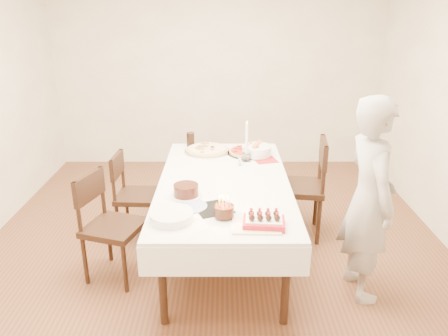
{
  "coord_description": "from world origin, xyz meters",
  "views": [
    {
      "loc": [
        0.09,
        -3.59,
        2.23
      ],
      "look_at": [
        0.09,
        -0.04,
        0.87
      ],
      "focal_mm": 35.0,
      "sensor_mm": 36.0,
      "label": 1
    }
  ],
  "objects_px": {
    "pizza_white": "(207,150)",
    "layer_cake": "(186,191)",
    "chair_right_savory": "(298,187)",
    "person": "(369,200)",
    "strawberry_box": "(264,221)",
    "pizza_pepperoni": "(247,152)",
    "cola_glass": "(191,140)",
    "chair_left_savory": "(138,196)",
    "taper_candle": "(247,141)",
    "dining_table": "(224,219)",
    "birthday_cake": "(224,207)",
    "pasta_bowl": "(257,150)",
    "chair_left_dessert": "(114,227)"
  },
  "relations": [
    {
      "from": "chair_right_savory",
      "to": "birthday_cake",
      "type": "height_order",
      "value": "chair_right_savory"
    },
    {
      "from": "chair_left_savory",
      "to": "pizza_pepperoni",
      "type": "distance_m",
      "value": 1.19
    },
    {
      "from": "pizza_pepperoni",
      "to": "layer_cake",
      "type": "bearing_deg",
      "value": -117.0
    },
    {
      "from": "pizza_white",
      "to": "layer_cake",
      "type": "relative_size",
      "value": 1.9
    },
    {
      "from": "chair_left_savory",
      "to": "person",
      "type": "bearing_deg",
      "value": 157.89
    },
    {
      "from": "pizza_pepperoni",
      "to": "layer_cake",
      "type": "distance_m",
      "value": 1.19
    },
    {
      "from": "dining_table",
      "to": "chair_left_savory",
      "type": "xyz_separation_m",
      "value": [
        -0.85,
        0.37,
        0.06
      ]
    },
    {
      "from": "dining_table",
      "to": "chair_left_savory",
      "type": "distance_m",
      "value": 0.92
    },
    {
      "from": "dining_table",
      "to": "pasta_bowl",
      "type": "height_order",
      "value": "pasta_bowl"
    },
    {
      "from": "pizza_pepperoni",
      "to": "strawberry_box",
      "type": "bearing_deg",
      "value": -88.37
    },
    {
      "from": "person",
      "to": "pizza_pepperoni",
      "type": "xyz_separation_m",
      "value": [
        -0.87,
        1.26,
        -0.04
      ]
    },
    {
      "from": "chair_right_savory",
      "to": "cola_glass",
      "type": "bearing_deg",
      "value": 160.67
    },
    {
      "from": "pizza_pepperoni",
      "to": "birthday_cake",
      "type": "xyz_separation_m",
      "value": [
        -0.23,
        -1.43,
        0.06
      ]
    },
    {
      "from": "chair_left_savory",
      "to": "taper_candle",
      "type": "bearing_deg",
      "value": -169.43
    },
    {
      "from": "dining_table",
      "to": "pizza_white",
      "type": "height_order",
      "value": "pizza_white"
    },
    {
      "from": "pizza_white",
      "to": "cola_glass",
      "type": "relative_size",
      "value": 3.1
    },
    {
      "from": "chair_right_savory",
      "to": "chair_left_dessert",
      "type": "height_order",
      "value": "chair_right_savory"
    },
    {
      "from": "person",
      "to": "chair_left_dessert",
      "type": "bearing_deg",
      "value": 77.7
    },
    {
      "from": "dining_table",
      "to": "pasta_bowl",
      "type": "relative_size",
      "value": 7.14
    },
    {
      "from": "chair_right_savory",
      "to": "person",
      "type": "height_order",
      "value": "person"
    },
    {
      "from": "pizza_pepperoni",
      "to": "cola_glass",
      "type": "distance_m",
      "value": 0.65
    },
    {
      "from": "chair_left_savory",
      "to": "pasta_bowl",
      "type": "relative_size",
      "value": 2.91
    },
    {
      "from": "chair_left_dessert",
      "to": "pizza_white",
      "type": "bearing_deg",
      "value": -105.88
    },
    {
      "from": "pizza_pepperoni",
      "to": "birthday_cake",
      "type": "relative_size",
      "value": 2.65
    },
    {
      "from": "chair_left_savory",
      "to": "chair_left_dessert",
      "type": "height_order",
      "value": "chair_left_dessert"
    },
    {
      "from": "birthday_cake",
      "to": "strawberry_box",
      "type": "relative_size",
      "value": 0.5
    },
    {
      "from": "chair_left_dessert",
      "to": "strawberry_box",
      "type": "bearing_deg",
      "value": 175.08
    },
    {
      "from": "pizza_pepperoni",
      "to": "pasta_bowl",
      "type": "bearing_deg",
      "value": -31.08
    },
    {
      "from": "chair_left_savory",
      "to": "person",
      "type": "distance_m",
      "value": 2.18
    },
    {
      "from": "pasta_bowl",
      "to": "layer_cake",
      "type": "xyz_separation_m",
      "value": [
        -0.64,
        -1.0,
        -0.0
      ]
    },
    {
      "from": "taper_candle",
      "to": "cola_glass",
      "type": "relative_size",
      "value": 2.62
    },
    {
      "from": "pizza_white",
      "to": "taper_candle",
      "type": "distance_m",
      "value": 0.52
    },
    {
      "from": "dining_table",
      "to": "layer_cake",
      "type": "distance_m",
      "value": 0.62
    },
    {
      "from": "taper_candle",
      "to": "layer_cake",
      "type": "relative_size",
      "value": 1.6
    },
    {
      "from": "chair_left_dessert",
      "to": "taper_candle",
      "type": "bearing_deg",
      "value": -125.72
    },
    {
      "from": "person",
      "to": "strawberry_box",
      "type": "height_order",
      "value": "person"
    },
    {
      "from": "chair_left_savory",
      "to": "layer_cake",
      "type": "distance_m",
      "value": 0.96
    },
    {
      "from": "layer_cake",
      "to": "pizza_white",
      "type": "bearing_deg",
      "value": 83.27
    },
    {
      "from": "birthday_cake",
      "to": "pasta_bowl",
      "type": "bearing_deg",
      "value": 76.3
    },
    {
      "from": "pasta_bowl",
      "to": "layer_cake",
      "type": "height_order",
      "value": "same"
    },
    {
      "from": "cola_glass",
      "to": "birthday_cake",
      "type": "bearing_deg",
      "value": -77.75
    },
    {
      "from": "chair_left_dessert",
      "to": "cola_glass",
      "type": "bearing_deg",
      "value": -95.42
    },
    {
      "from": "dining_table",
      "to": "layer_cake",
      "type": "height_order",
      "value": "layer_cake"
    },
    {
      "from": "strawberry_box",
      "to": "dining_table",
      "type": "bearing_deg",
      "value": 108.55
    },
    {
      "from": "pasta_bowl",
      "to": "cola_glass",
      "type": "relative_size",
      "value": 1.9
    },
    {
      "from": "chair_left_dessert",
      "to": "person",
      "type": "distance_m",
      "value": 2.06
    },
    {
      "from": "chair_right_savory",
      "to": "chair_left_savory",
      "type": "xyz_separation_m",
      "value": [
        -1.58,
        -0.05,
        -0.07
      ]
    },
    {
      "from": "chair_left_dessert",
      "to": "pizza_white",
      "type": "xyz_separation_m",
      "value": [
        0.74,
        1.12,
        0.31
      ]
    },
    {
      "from": "cola_glass",
      "to": "birthday_cake",
      "type": "relative_size",
      "value": 1.07
    },
    {
      "from": "person",
      "to": "cola_glass",
      "type": "xyz_separation_m",
      "value": [
        -1.47,
        1.5,
        0.02
      ]
    }
  ]
}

